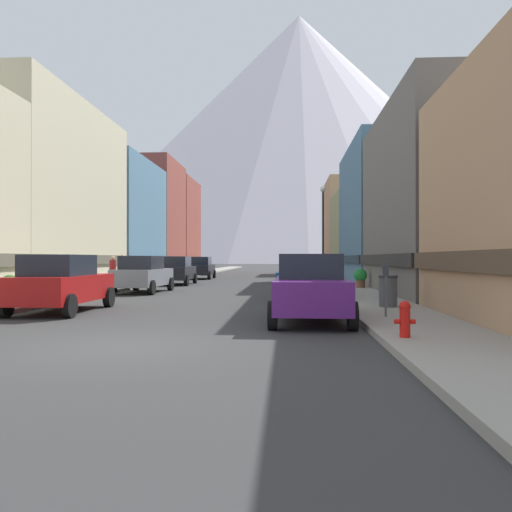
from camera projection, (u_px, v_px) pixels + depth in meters
name	position (u px, v px, depth m)	size (l,w,h in m)	color
ground_plane	(119.00, 346.00, 9.82)	(400.00, 400.00, 0.00)	#323232
sidewalk_left	(178.00, 277.00, 45.13)	(2.50, 100.00, 0.15)	gray
sidewalk_right	(323.00, 277.00, 44.39)	(2.50, 100.00, 0.15)	gray
storefront_left_1	(22.00, 200.00, 28.40)	(7.96, 12.94, 10.11)	beige
storefront_left_2	(91.00, 222.00, 40.87)	(9.72, 10.97, 9.32)	slate
storefront_left_3	(143.00, 220.00, 50.83)	(7.18, 8.79, 11.14)	brown
storefront_left_4	(161.00, 228.00, 60.20)	(8.14, 9.31, 10.73)	brown
storefront_right_1	(473.00, 205.00, 23.21)	(8.28, 12.10, 8.41)	#66605B
storefront_right_2	(396.00, 217.00, 36.20)	(6.82, 12.66, 9.46)	slate
storefront_right_3	(376.00, 237.00, 47.19)	(7.80, 8.88, 7.53)	#8C9966
storefront_right_4	(369.00, 229.00, 56.58)	(9.54, 9.48, 10.13)	tan
car_left_0	(61.00, 283.00, 16.07)	(2.10, 4.42, 1.78)	#9E1111
car_left_1	(143.00, 274.00, 25.19)	(2.20, 4.46, 1.78)	slate
car_left_2	(176.00, 270.00, 32.79)	(2.14, 4.44, 1.78)	black
car_left_3	(200.00, 268.00, 41.94)	(2.14, 4.43, 1.78)	black
car_right_0	(310.00, 287.00, 13.70)	(2.12, 4.43, 1.78)	#591E72
car_right_1	(302.00, 277.00, 20.85)	(2.25, 4.48, 1.78)	#19478C
fire_hydrant_near	(405.00, 318.00, 9.97)	(0.40, 0.22, 0.70)	red
parking_meter_near	(386.00, 283.00, 13.48)	(0.14, 0.10, 1.33)	#595960
trash_bin_right	(388.00, 291.00, 16.26)	(0.59, 0.59, 0.98)	#4C5156
potted_plant_0	(10.00, 287.00, 19.08)	(0.59, 0.59, 0.92)	brown
potted_plant_1	(360.00, 277.00, 26.94)	(0.69, 0.69, 0.98)	brown
potted_plant_2	(57.00, 282.00, 22.97)	(0.64, 0.64, 0.89)	#4C4C51
pedestrian_0	(113.00, 272.00, 28.14)	(0.36, 0.36, 1.64)	maroon
pedestrian_1	(123.00, 271.00, 29.83)	(0.36, 0.36, 1.75)	navy
streetlamp_right	(323.00, 220.00, 31.14)	(0.36, 0.36, 5.86)	black
mountain_backdrop	(299.00, 138.00, 269.06)	(242.35, 242.35, 127.79)	silver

